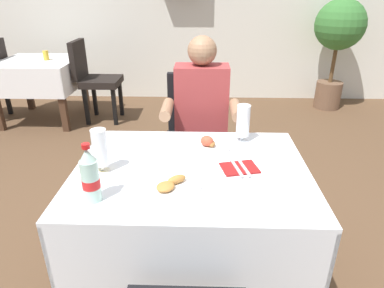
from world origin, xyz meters
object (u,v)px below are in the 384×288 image
plate_near_camera (174,184)px  background_chair_right (94,76)px  chair_far_diner_seat (195,134)px  beer_glass_middle (243,123)px  plate_far_diner (207,145)px  main_dining_table (191,197)px  cola_bottle_primary (90,177)px  background_dining_table (40,75)px  background_table_tumbler (46,55)px  seated_diner_far (201,120)px  beer_glass_left (100,150)px  potted_plant_corner (338,36)px  napkin_cutlery_set (240,168)px

plate_near_camera → background_chair_right: size_ratio=0.24×
chair_far_diner_seat → beer_glass_middle: (0.28, -0.51, 0.30)m
chair_far_diner_seat → plate_far_diner: bearing=-82.6°
beer_glass_middle → background_chair_right: background_chair_right is taller
beer_glass_middle → plate_far_diner: bearing=-153.5°
main_dining_table → cola_bottle_primary: (-0.39, -0.28, 0.28)m
background_dining_table → background_table_tumbler: size_ratio=8.09×
seated_diner_far → plate_far_diner: (0.04, -0.50, 0.05)m
beer_glass_middle → cola_bottle_primary: size_ratio=0.83×
beer_glass_left → potted_plant_corner: size_ratio=0.15×
main_dining_table → chair_far_diner_seat: (0.00, 0.83, -0.02)m
background_dining_table → plate_far_diner: bearing=-49.4°
seated_diner_far → background_table_tumbler: seated_diner_far is taller
plate_near_camera → potted_plant_corner: potted_plant_corner is taller
background_dining_table → background_table_tumbler: 0.27m
plate_far_diner → beer_glass_middle: (0.20, 0.10, 0.09)m
napkin_cutlery_set → potted_plant_corner: potted_plant_corner is taller
chair_far_diner_seat → napkin_cutlery_set: chair_far_diner_seat is taller
chair_far_diner_seat → background_table_tumbler: chair_far_diner_seat is taller
beer_glass_left → beer_glass_middle: same height
plate_near_camera → beer_glass_left: (-0.35, 0.13, 0.10)m
main_dining_table → plate_near_camera: 0.26m
seated_diner_far → background_dining_table: (-1.96, 1.82, -0.15)m
main_dining_table → chair_far_diner_seat: 0.83m
cola_bottle_primary → background_table_tumbler: size_ratio=2.32×
beer_glass_left → plate_far_diner: bearing=28.3°
plate_far_diner → napkin_cutlery_set: bearing=-55.6°
napkin_cutlery_set → background_chair_right: size_ratio=0.20×
beer_glass_middle → plate_near_camera: bearing=-125.0°
seated_diner_far → potted_plant_corner: potted_plant_corner is taller
plate_far_diner → background_chair_right: size_ratio=0.26×
beer_glass_middle → napkin_cutlery_set: beer_glass_middle is taller
beer_glass_left → background_chair_right: bearing=108.0°
seated_diner_far → background_chair_right: 2.25m
chair_far_diner_seat → seated_diner_far: size_ratio=0.77×
beer_glass_middle → background_dining_table: (-2.19, 2.23, -0.29)m
plate_far_diner → beer_glass_middle: beer_glass_middle is taller
main_dining_table → seated_diner_far: size_ratio=0.90×
napkin_cutlery_set → plate_far_diner: bearing=124.4°
napkin_cutlery_set → potted_plant_corner: bearing=63.7°
beer_glass_left → potted_plant_corner: potted_plant_corner is taller
plate_far_diner → beer_glass_middle: size_ratio=1.18×
cola_bottle_primary → potted_plant_corner: bearing=57.5°
background_chair_right → background_dining_table: bearing=180.0°
plate_near_camera → background_dining_table: size_ratio=0.26×
beer_glass_left → cola_bottle_primary: bearing=-83.8°
beer_glass_middle → background_chair_right: bearing=124.6°
chair_far_diner_seat → background_dining_table: chair_far_diner_seat is taller
beer_glass_left → background_table_tumbler: beer_glass_left is taller
main_dining_table → background_dining_table: same height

